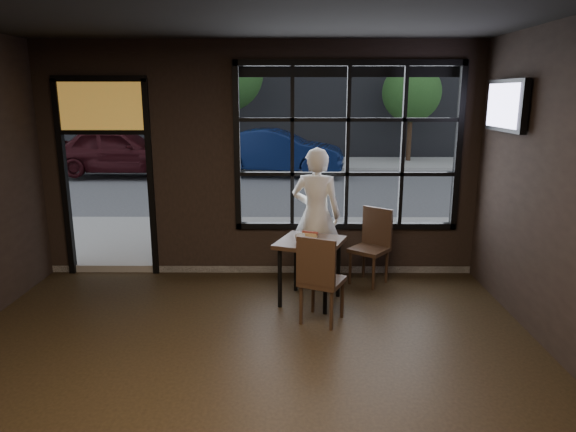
{
  "coord_description": "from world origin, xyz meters",
  "views": [
    {
      "loc": [
        0.43,
        -3.48,
        2.51
      ],
      "look_at": [
        0.4,
        2.2,
        1.15
      ],
      "focal_mm": 32.0,
      "sensor_mm": 36.0,
      "label": 1
    }
  ],
  "objects_px": {
    "chair_near": "(322,278)",
    "navy_car": "(276,151)",
    "man": "(316,215)",
    "cafe_table": "(310,271)"
  },
  "relations": [
    {
      "from": "chair_near",
      "to": "navy_car",
      "type": "xyz_separation_m",
      "value": [
        -0.81,
        10.39,
        0.27
      ]
    },
    {
      "from": "man",
      "to": "navy_car",
      "type": "xyz_separation_m",
      "value": [
        -0.8,
        9.04,
        -0.14
      ]
    },
    {
      "from": "cafe_table",
      "to": "navy_car",
      "type": "relative_size",
      "value": 0.19
    },
    {
      "from": "cafe_table",
      "to": "navy_car",
      "type": "distance_m",
      "value": 9.88
    },
    {
      "from": "navy_car",
      "to": "chair_near",
      "type": "bearing_deg",
      "value": -167.59
    },
    {
      "from": "chair_near",
      "to": "navy_car",
      "type": "distance_m",
      "value": 10.43
    },
    {
      "from": "man",
      "to": "navy_car",
      "type": "relative_size",
      "value": 0.44
    },
    {
      "from": "chair_near",
      "to": "man",
      "type": "height_order",
      "value": "man"
    },
    {
      "from": "chair_near",
      "to": "man",
      "type": "relative_size",
      "value": 0.56
    },
    {
      "from": "chair_near",
      "to": "man",
      "type": "xyz_separation_m",
      "value": [
        -0.01,
        1.35,
        0.4
      ]
    }
  ]
}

